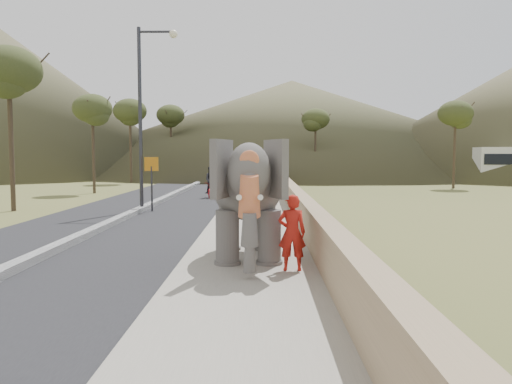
% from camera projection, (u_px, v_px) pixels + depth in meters
% --- Properties ---
extents(ground, '(160.00, 160.00, 0.00)m').
position_uv_depth(ground, '(244.00, 287.00, 9.52)').
color(ground, olive).
rests_on(ground, ground).
extents(road, '(7.00, 120.00, 0.03)m').
position_uv_depth(road, '(126.00, 218.00, 19.55)').
color(road, black).
rests_on(road, ground).
extents(median, '(0.35, 120.00, 0.22)m').
position_uv_depth(median, '(126.00, 216.00, 19.54)').
color(median, black).
rests_on(median, ground).
extents(walkway, '(3.00, 120.00, 0.15)m').
position_uv_depth(walkway, '(254.00, 217.00, 19.48)').
color(walkway, '#9E9687').
rests_on(walkway, ground).
extents(parapet, '(0.30, 120.00, 1.10)m').
position_uv_depth(parapet, '(296.00, 205.00, 19.43)').
color(parapet, tan).
rests_on(parapet, ground).
extents(lamppost, '(1.76, 0.36, 8.00)m').
position_uv_depth(lamppost, '(147.00, 100.00, 21.72)').
color(lamppost, '#302F34').
rests_on(lamppost, ground).
extents(signboard, '(0.60, 0.08, 2.40)m').
position_uv_depth(signboard, '(152.00, 174.00, 21.77)').
color(signboard, '#2D2D33').
rests_on(signboard, ground).
extents(distant_car, '(4.54, 2.89, 1.44)m').
position_uv_depth(distant_car, '(479.00, 174.00, 43.87)').
color(distant_car, '#B5B6BD').
rests_on(distant_car, ground).
extents(hill_far, '(80.00, 80.00, 14.00)m').
position_uv_depth(hill_far, '(292.00, 125.00, 78.71)').
color(hill_far, brown).
rests_on(hill_far, ground).
extents(elephant_and_man, '(2.23, 3.72, 2.64)m').
position_uv_depth(elephant_and_man, '(248.00, 201.00, 11.56)').
color(elephant_and_man, '#67615D').
rests_on(elephant_and_man, ground).
extents(motorcyclist, '(0.79, 1.77, 1.84)m').
position_uv_depth(motorcyclist, '(211.00, 186.00, 28.60)').
color(motorcyclist, maroon).
rests_on(motorcyclist, ground).
extents(trees, '(48.11, 45.75, 8.28)m').
position_uv_depth(trees, '(229.00, 138.00, 36.33)').
color(trees, '#473828').
rests_on(trees, ground).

